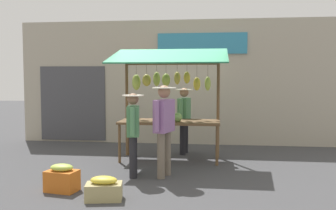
{
  "coord_description": "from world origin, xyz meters",
  "views": [
    {
      "loc": [
        -0.99,
        8.18,
        1.82
      ],
      "look_at": [
        0.0,
        0.3,
        1.25
      ],
      "focal_mm": 40.18,
      "sensor_mm": 36.0,
      "label": 1
    }
  ],
  "objects_px": {
    "vendor_with_sunhat": "(184,115)",
    "produce_crate_side": "(62,179)",
    "shopper_with_ponytail": "(133,128)",
    "market_stall": "(169,90)",
    "produce_crate_near": "(104,189)",
    "shopper_in_striped_shirt": "(164,123)"
  },
  "relations": [
    {
      "from": "vendor_with_sunhat",
      "to": "shopper_with_ponytail",
      "type": "height_order",
      "value": "vendor_with_sunhat"
    },
    {
      "from": "vendor_with_sunhat",
      "to": "produce_crate_side",
      "type": "relative_size",
      "value": 2.93
    },
    {
      "from": "market_stall",
      "to": "produce_crate_side",
      "type": "relative_size",
      "value": 4.61
    },
    {
      "from": "produce_crate_near",
      "to": "vendor_with_sunhat",
      "type": "bearing_deg",
      "value": -104.19
    },
    {
      "from": "shopper_with_ponytail",
      "to": "produce_crate_side",
      "type": "xyz_separation_m",
      "value": [
        0.94,
        1.05,
        -0.69
      ]
    },
    {
      "from": "shopper_in_striped_shirt",
      "to": "produce_crate_side",
      "type": "relative_size",
      "value": 3.11
    },
    {
      "from": "shopper_in_striped_shirt",
      "to": "produce_crate_side",
      "type": "xyz_separation_m",
      "value": [
        1.51,
        1.09,
        -0.8
      ]
    },
    {
      "from": "shopper_in_striped_shirt",
      "to": "produce_crate_near",
      "type": "bearing_deg",
      "value": 169.75
    },
    {
      "from": "vendor_with_sunhat",
      "to": "produce_crate_near",
      "type": "height_order",
      "value": "vendor_with_sunhat"
    },
    {
      "from": "market_stall",
      "to": "shopper_in_striped_shirt",
      "type": "distance_m",
      "value": 1.57
    },
    {
      "from": "market_stall",
      "to": "vendor_with_sunhat",
      "type": "relative_size",
      "value": 1.58
    },
    {
      "from": "market_stall",
      "to": "vendor_with_sunhat",
      "type": "xyz_separation_m",
      "value": [
        -0.28,
        -0.69,
        -0.64
      ]
    },
    {
      "from": "vendor_with_sunhat",
      "to": "produce_crate_near",
      "type": "xyz_separation_m",
      "value": [
        0.91,
        3.58,
        -0.77
      ]
    },
    {
      "from": "vendor_with_sunhat",
      "to": "shopper_in_striped_shirt",
      "type": "relative_size",
      "value": 0.94
    },
    {
      "from": "shopper_with_ponytail",
      "to": "vendor_with_sunhat",
      "type": "bearing_deg",
      "value": -29.49
    },
    {
      "from": "market_stall",
      "to": "produce_crate_side",
      "type": "distance_m",
      "value": 3.23
    },
    {
      "from": "shopper_in_striped_shirt",
      "to": "produce_crate_side",
      "type": "height_order",
      "value": "shopper_in_striped_shirt"
    },
    {
      "from": "vendor_with_sunhat",
      "to": "shopper_in_striped_shirt",
      "type": "distance_m",
      "value": 2.17
    },
    {
      "from": "produce_crate_side",
      "to": "vendor_with_sunhat",
      "type": "bearing_deg",
      "value": -117.63
    },
    {
      "from": "shopper_in_striped_shirt",
      "to": "produce_crate_near",
      "type": "distance_m",
      "value": 1.8
    },
    {
      "from": "produce_crate_near",
      "to": "produce_crate_side",
      "type": "bearing_deg",
      "value": -22.64
    },
    {
      "from": "market_stall",
      "to": "produce_crate_side",
      "type": "xyz_separation_m",
      "value": [
        1.43,
        2.56,
        -1.36
      ]
    }
  ]
}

